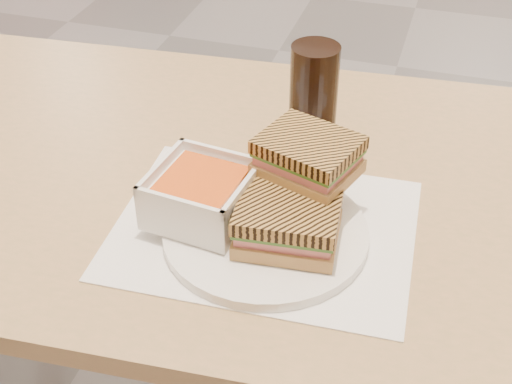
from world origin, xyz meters
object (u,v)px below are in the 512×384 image
(soup_bowl, at_px, (202,196))
(cola_glass, at_px, (313,94))
(main_table, at_px, (219,232))
(panini_lower, at_px, (288,222))
(plate, at_px, (266,233))

(soup_bowl, distance_m, cola_glass, 0.26)
(main_table, distance_m, panini_lower, 0.25)
(soup_bowl, xyz_separation_m, panini_lower, (0.12, -0.02, -0.00))
(soup_bowl, bearing_deg, main_table, 101.50)
(main_table, height_order, panini_lower, panini_lower)
(soup_bowl, bearing_deg, cola_glass, 70.22)
(panini_lower, bearing_deg, main_table, 136.89)
(soup_bowl, bearing_deg, panini_lower, -8.28)
(main_table, relative_size, panini_lower, 9.50)
(panini_lower, distance_m, cola_glass, 0.26)
(main_table, bearing_deg, plate, -47.55)
(cola_glass, bearing_deg, soup_bowl, -109.78)
(main_table, relative_size, soup_bowl, 9.29)
(main_table, distance_m, plate, 0.20)
(soup_bowl, xyz_separation_m, cola_glass, (0.09, 0.24, 0.03))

